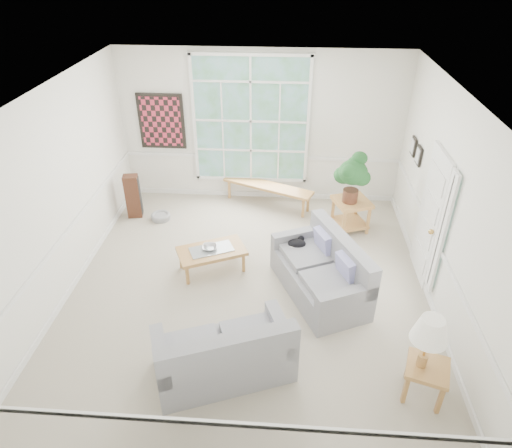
{
  "coord_description": "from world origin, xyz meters",
  "views": [
    {
      "loc": [
        0.51,
        -5.49,
        4.63
      ],
      "look_at": [
        0.1,
        0.2,
        1.05
      ],
      "focal_mm": 32.0,
      "sensor_mm": 36.0,
      "label": 1
    }
  ],
  "objects": [
    {
      "name": "loveseat_right",
      "position": [
        1.07,
        -0.03,
        0.47
      ],
      "size": [
        1.53,
        1.94,
        0.93
      ],
      "primitive_type": "cube",
      "rotation": [
        0.0,
        0.0,
        0.42
      ],
      "color": "gray",
      "rests_on": "floor"
    },
    {
      "name": "floor",
      "position": [
        0.0,
        0.0,
        -0.01
      ],
      "size": [
        5.5,
        6.0,
        0.01
      ],
      "primitive_type": "cube",
      "color": "#A49B88",
      "rests_on": "ground"
    },
    {
      "name": "cat",
      "position": [
        0.73,
        0.48,
        0.55
      ],
      "size": [
        0.35,
        0.3,
        0.14
      ],
      "primitive_type": "ellipsoid",
      "rotation": [
        0.0,
        0.0,
        0.42
      ],
      "color": "black",
      "rests_on": "loveseat_right"
    },
    {
      "name": "entry_door",
      "position": [
        2.71,
        0.6,
        1.05
      ],
      "size": [
        0.08,
        0.9,
        2.1
      ],
      "primitive_type": "cube",
      "color": "white",
      "rests_on": "floor"
    },
    {
      "name": "wall_art",
      "position": [
        -1.95,
        2.95,
        1.6
      ],
      "size": [
        0.9,
        0.06,
        1.1
      ],
      "primitive_type": "cube",
      "color": "maroon",
      "rests_on": "wall_back"
    },
    {
      "name": "wall_frame_near",
      "position": [
        2.71,
        1.75,
        1.55
      ],
      "size": [
        0.04,
        0.26,
        0.32
      ],
      "primitive_type": "cube",
      "color": "black",
      "rests_on": "wall_right"
    },
    {
      "name": "ceiling",
      "position": [
        0.0,
        0.0,
        3.0
      ],
      "size": [
        5.5,
        6.0,
        0.02
      ],
      "primitive_type": "cube",
      "color": "white",
      "rests_on": "ground"
    },
    {
      "name": "door_sidelight",
      "position": [
        2.71,
        -0.03,
        1.15
      ],
      "size": [
        0.08,
        0.26,
        1.9
      ],
      "primitive_type": "cube",
      "color": "white",
      "rests_on": "wall_right"
    },
    {
      "name": "pewter_bowl",
      "position": [
        -0.66,
        0.43,
        0.43
      ],
      "size": [
        0.3,
        0.3,
        0.07
      ],
      "primitive_type": "imported",
      "rotation": [
        0.0,
        0.0,
        0.07
      ],
      "color": "#A0A0A5",
      "rests_on": "coffee_table"
    },
    {
      "name": "wall_frame_far",
      "position": [
        2.71,
        2.15,
        1.55
      ],
      "size": [
        0.04,
        0.26,
        0.32
      ],
      "primitive_type": "cube",
      "color": "black",
      "rests_on": "wall_right"
    },
    {
      "name": "window_bench",
      "position": [
        0.16,
        2.65,
        0.22
      ],
      "size": [
        1.86,
        1.08,
        0.44
      ],
      "primitive_type": "cube",
      "rotation": [
        0.0,
        0.0,
        -0.41
      ],
      "color": "#AB783F",
      "rests_on": "floor"
    },
    {
      "name": "pet_bed",
      "position": [
        -1.88,
        1.92,
        0.06
      ],
      "size": [
        0.51,
        0.51,
        0.11
      ],
      "primitive_type": "cylinder",
      "rotation": [
        0.0,
        0.0,
        -0.41
      ],
      "color": "gray",
      "rests_on": "floor"
    },
    {
      "name": "wall_right",
      "position": [
        2.75,
        0.0,
        1.5
      ],
      "size": [
        0.02,
        6.0,
        3.0
      ],
      "primitive_type": "cube",
      "color": "white",
      "rests_on": "ground"
    },
    {
      "name": "loveseat_front",
      "position": [
        -0.17,
        -1.64,
        0.45
      ],
      "size": [
        1.84,
        1.38,
        0.89
      ],
      "primitive_type": "cube",
      "rotation": [
        0.0,
        0.0,
        0.36
      ],
      "color": "gray",
      "rests_on": "floor"
    },
    {
      "name": "wall_left",
      "position": [
        -2.75,
        0.0,
        1.5
      ],
      "size": [
        0.02,
        6.0,
        3.0
      ],
      "primitive_type": "cube",
      "color": "white",
      "rests_on": "ground"
    },
    {
      "name": "table_lamp",
      "position": [
        2.14,
        -1.79,
        0.84
      ],
      "size": [
        0.46,
        0.46,
        0.71
      ],
      "primitive_type": null,
      "rotation": [
        0.0,
        0.0,
        -0.13
      ],
      "color": "white",
      "rests_on": "side_table"
    },
    {
      "name": "window_back",
      "position": [
        -0.2,
        2.96,
        1.65
      ],
      "size": [
        2.3,
        0.08,
        2.4
      ],
      "primitive_type": "cube",
      "color": "white",
      "rests_on": "wall_back"
    },
    {
      "name": "wall_back",
      "position": [
        0.0,
        3.0,
        1.5
      ],
      "size": [
        5.5,
        0.02,
        3.0
      ],
      "primitive_type": "cube",
      "color": "white",
      "rests_on": "ground"
    },
    {
      "name": "side_table",
      "position": [
        2.22,
        -1.82,
        0.24
      ],
      "size": [
        0.59,
        0.59,
        0.48
      ],
      "primitive_type": "cube",
      "rotation": [
        0.0,
        0.0,
        -0.31
      ],
      "color": "#AB783F",
      "rests_on": "floor"
    },
    {
      "name": "end_table",
      "position": [
        1.73,
        1.84,
        0.3
      ],
      "size": [
        0.78,
        0.78,
        0.61
      ],
      "primitive_type": "cube",
      "rotation": [
        0.0,
        0.0,
        0.35
      ],
      "color": "#AB783F",
      "rests_on": "floor"
    },
    {
      "name": "floor_speaker",
      "position": [
        -2.4,
        2.01,
        0.43
      ],
      "size": [
        0.3,
        0.26,
        0.87
      ],
      "primitive_type": "cube",
      "rotation": [
        0.0,
        0.0,
        0.18
      ],
      "color": "#432316",
      "rests_on": "floor"
    },
    {
      "name": "coffee_table",
      "position": [
        -0.63,
        0.42,
        0.2
      ],
      "size": [
        1.21,
        0.97,
        0.4
      ],
      "primitive_type": "cube",
      "rotation": [
        0.0,
        0.0,
        0.43
      ],
      "color": "#AB783F",
      "rests_on": "floor"
    },
    {
      "name": "houseplant",
      "position": [
        1.68,
        1.79,
        1.08
      ],
      "size": [
        0.69,
        0.69,
        0.94
      ],
      "primitive_type": null,
      "rotation": [
        0.0,
        0.0,
        0.3
      ],
      "color": "#1C4B20",
      "rests_on": "end_table"
    },
    {
      "name": "wall_front",
      "position": [
        0.0,
        -3.0,
        1.5
      ],
      "size": [
        5.5,
        0.02,
        3.0
      ],
      "primitive_type": "cube",
      "color": "white",
      "rests_on": "ground"
    }
  ]
}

